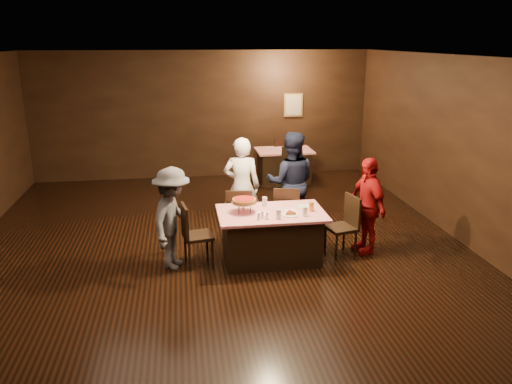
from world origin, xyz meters
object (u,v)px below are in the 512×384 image
(chair_back_near, at_px, (290,170))
(glass_front_left, at_px, (278,214))
(back_table, at_px, (284,166))
(chair_far_right, at_px, (287,213))
(diner_red_shirt, at_px, (367,205))
(glass_front_right, at_px, (305,212))
(glass_amber, at_px, (311,207))
(chair_far_left, at_px, (239,215))
(pizza_stand, at_px, (244,201))
(chair_back_far, at_px, (279,156))
(diner_grey_knit, at_px, (173,218))
(plate_empty, at_px, (305,207))
(chair_end_left, at_px, (198,234))
(glass_back, at_px, (265,201))
(diner_navy_hoodie, at_px, (291,183))
(diner_white_jacket, at_px, (242,186))
(chair_end_right, at_px, (341,226))
(main_table, at_px, (271,236))

(chair_back_near, height_order, glass_front_left, chair_back_near)
(back_table, distance_m, chair_back_near, 0.71)
(back_table, relative_size, chair_far_right, 1.37)
(diner_red_shirt, distance_m, glass_front_right, 1.14)
(glass_amber, bearing_deg, diner_red_shirt, 8.28)
(chair_back_near, bearing_deg, chair_far_left, -103.66)
(pizza_stand, height_order, glass_amber, pizza_stand)
(chair_back_far, xyz_separation_m, diner_grey_knit, (-2.54, -4.86, 0.28))
(back_table, height_order, plate_empty, plate_empty)
(chair_end_left, bearing_deg, chair_far_right, -73.17)
(chair_far_left, relative_size, chair_end_left, 1.00)
(diner_red_shirt, height_order, pizza_stand, diner_red_shirt)
(back_table, xyz_separation_m, glass_back, (-1.13, -3.93, 0.46))
(diner_red_shirt, bearing_deg, chair_far_right, -131.20)
(chair_far_left, height_order, plate_empty, chair_far_left)
(chair_end_left, height_order, plate_empty, chair_end_left)
(chair_far_right, distance_m, diner_red_shirt, 1.35)
(chair_back_near, relative_size, glass_front_left, 6.79)
(chair_far_right, bearing_deg, chair_end_left, 41.08)
(diner_navy_hoodie, bearing_deg, diner_white_jacket, 12.18)
(chair_far_left, xyz_separation_m, glass_front_right, (0.85, -1.00, 0.37))
(diner_grey_knit, bearing_deg, glass_back, -55.24)
(diner_navy_hoodie, distance_m, pizza_stand, 1.44)
(pizza_stand, bearing_deg, back_table, 70.51)
(back_table, relative_size, chair_back_far, 1.37)
(chair_back_far, xyz_separation_m, glass_front_left, (-1.03, -5.13, 0.37))
(plate_empty, bearing_deg, glass_back, 165.96)
(chair_end_right, relative_size, diner_grey_knit, 0.63)
(chair_back_near, bearing_deg, chair_back_far, 104.36)
(chair_far_right, height_order, glass_amber, chair_far_right)
(main_table, relative_size, back_table, 1.23)
(back_table, relative_size, diner_navy_hoodie, 0.74)
(chair_end_left, distance_m, glass_front_right, 1.61)
(glass_front_right, bearing_deg, chair_end_left, 170.84)
(pizza_stand, distance_m, plate_empty, 0.97)
(pizza_stand, bearing_deg, main_table, -7.13)
(glass_front_right, bearing_deg, chair_back_far, 82.94)
(chair_end_left, bearing_deg, diner_white_jacket, -44.87)
(main_table, distance_m, chair_back_far, 4.95)
(chair_far_left, xyz_separation_m, diner_red_shirt, (1.94, -0.66, 0.29))
(diner_red_shirt, xyz_separation_m, glass_amber, (-0.94, -0.14, 0.07))
(chair_end_right, bearing_deg, diner_navy_hoodie, -167.31)
(back_table, height_order, chair_end_left, chair_end_left)
(main_table, xyz_separation_m, glass_amber, (0.60, -0.05, 0.46))
(back_table, relative_size, chair_end_right, 1.37)
(chair_far_left, xyz_separation_m, glass_amber, (1.00, -0.80, 0.37))
(pizza_stand, relative_size, glass_front_right, 2.71)
(back_table, xyz_separation_m, chair_far_left, (-1.48, -3.48, 0.09))
(chair_back_far, distance_m, diner_grey_knit, 5.49)
(chair_end_left, bearing_deg, chair_back_far, -34.02)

